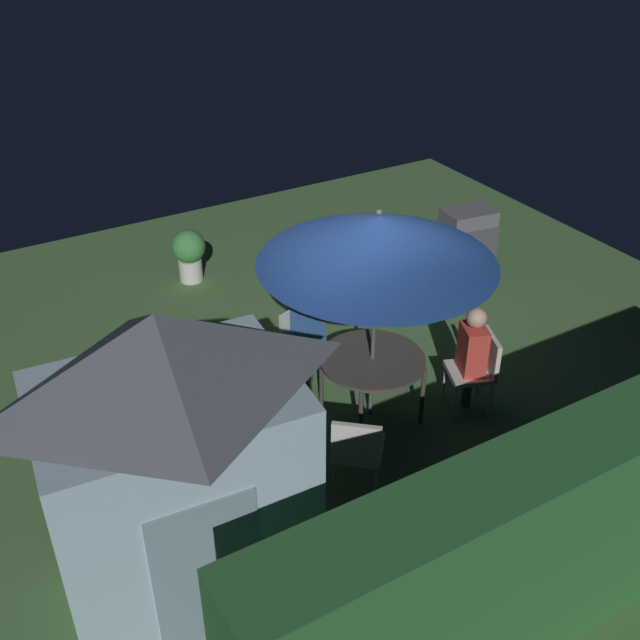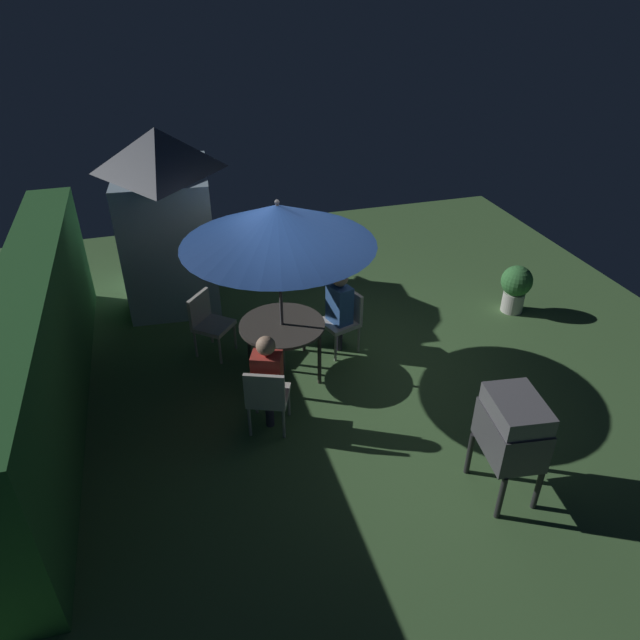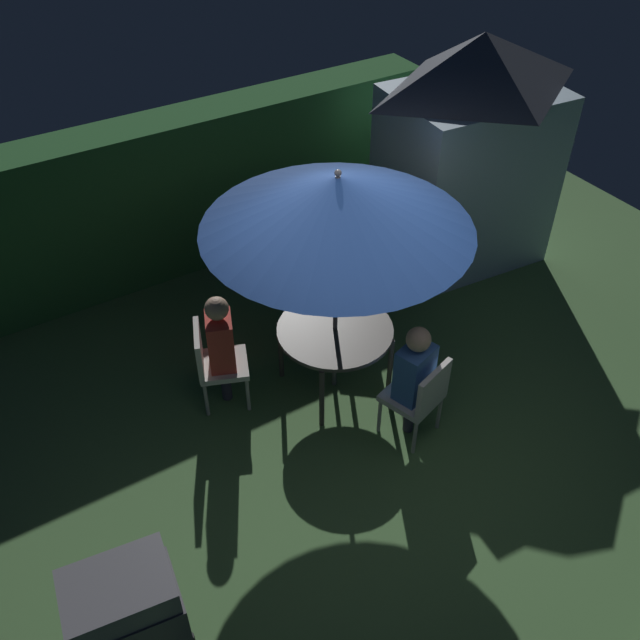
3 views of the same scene
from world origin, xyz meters
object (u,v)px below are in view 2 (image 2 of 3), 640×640
at_px(patio_umbrella, 278,225).
at_px(person_in_blue, 340,302).
at_px(bbq_grill, 512,429).
at_px(chair_near_shed, 267,395).
at_px(chair_far_side, 344,317).
at_px(potted_plant_by_shed, 516,286).
at_px(garden_shed, 167,216).
at_px(chair_toward_hedge, 208,320).
at_px(person_in_red, 267,372).
at_px(patio_table, 282,328).

xyz_separation_m(patio_umbrella, person_in_blue, (0.28, -0.88, -1.34)).
height_order(bbq_grill, person_in_blue, person_in_blue).
bearing_deg(chair_near_shed, patio_umbrella, -21.96).
relative_size(chair_near_shed, chair_far_side, 1.00).
bearing_deg(chair_far_side, potted_plant_by_shed, -85.50).
distance_m(bbq_grill, person_in_blue, 3.06).
relative_size(garden_shed, chair_toward_hedge, 3.04).
height_order(patio_umbrella, chair_far_side, patio_umbrella).
relative_size(person_in_red, person_in_blue, 1.00).
distance_m(patio_umbrella, potted_plant_by_shed, 4.25).
bearing_deg(chair_far_side, person_in_red, 133.85).
distance_m(patio_umbrella, chair_far_side, 1.89).
bearing_deg(patio_umbrella, patio_table, -93.58).
relative_size(chair_far_side, person_in_blue, 0.71).
bearing_deg(person_in_blue, chair_toward_hedge, 74.97).
relative_size(bbq_grill, chair_far_side, 1.33).
bearing_deg(garden_shed, person_in_red, -167.47).
xyz_separation_m(patio_table, person_in_red, (-1.01, 0.41, 0.10)).
relative_size(chair_near_shed, potted_plant_by_shed, 1.16).
distance_m(chair_far_side, chair_toward_hedge, 1.90).
bearing_deg(patio_table, person_in_red, 158.04).
bearing_deg(garden_shed, chair_near_shed, -168.21).
relative_size(patio_table, patio_umbrella, 0.46).
height_order(garden_shed, patio_table, garden_shed).
bearing_deg(patio_umbrella, potted_plant_by_shed, -82.18).
bearing_deg(potted_plant_by_shed, patio_umbrella, 97.82).
bearing_deg(potted_plant_by_shed, person_in_blue, 94.87).
height_order(patio_umbrella, bbq_grill, patio_umbrella).
height_order(chair_toward_hedge, person_in_red, person_in_red).
relative_size(potted_plant_by_shed, person_in_blue, 0.62).
height_order(chair_near_shed, chair_far_side, same).
relative_size(patio_table, chair_far_side, 1.24).
distance_m(chair_near_shed, person_in_red, 0.28).
bearing_deg(bbq_grill, patio_table, 32.42).
bearing_deg(bbq_grill, chair_near_shed, 53.49).
xyz_separation_m(garden_shed, chair_near_shed, (-3.68, -0.77, -0.87)).
bearing_deg(chair_toward_hedge, bbq_grill, -142.95).
relative_size(patio_umbrella, chair_far_side, 2.70).
relative_size(garden_shed, chair_near_shed, 3.04).
relative_size(chair_near_shed, chair_toward_hedge, 1.00).
height_order(chair_far_side, potted_plant_by_shed, chair_far_side).
bearing_deg(potted_plant_by_shed, chair_far_side, 94.50).
distance_m(patio_umbrella, bbq_grill, 3.41).
height_order(patio_table, chair_near_shed, chair_near_shed).
xyz_separation_m(patio_umbrella, person_in_red, (-1.01, 0.41, -1.34)).
height_order(garden_shed, bbq_grill, garden_shed).
xyz_separation_m(bbq_grill, person_in_red, (1.66, 2.10, -0.06)).
bearing_deg(person_in_blue, chair_near_shed, 136.06).
height_order(patio_table, chair_far_side, chair_far_side).
relative_size(chair_far_side, chair_toward_hedge, 1.00).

